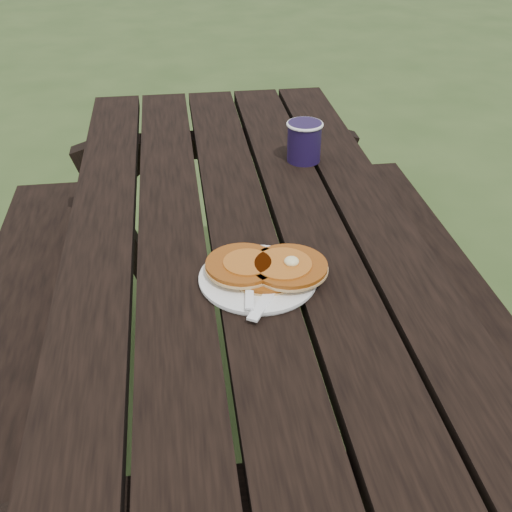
{
  "coord_description": "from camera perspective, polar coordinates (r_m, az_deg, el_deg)",
  "views": [
    {
      "loc": [
        -0.13,
        -1.19,
        1.45
      ],
      "look_at": [
        0.0,
        -0.19,
        0.8
      ],
      "focal_mm": 45.0,
      "sensor_mm": 36.0,
      "label": 1
    }
  ],
  "objects": [
    {
      "name": "fork",
      "position": [
        1.16,
        -0.58,
        -3.1
      ],
      "size": [
        0.05,
        0.16,
        0.01
      ],
      "primitive_type": null,
      "rotation": [
        0.0,
        0.0,
        -0.13
      ],
      "color": "white",
      "rests_on": "plate"
    },
    {
      "name": "picnic_table",
      "position": [
        1.62,
        -1.12,
        -9.21
      ],
      "size": [
        1.36,
        1.8,
        0.75
      ],
      "color": "black",
      "rests_on": "ground"
    },
    {
      "name": "plate",
      "position": [
        1.22,
        0.18,
        -2.04
      ],
      "size": [
        0.24,
        0.24,
        0.01
      ],
      "primitive_type": "cylinder",
      "rotation": [
        0.0,
        0.0,
        -0.13
      ],
      "color": "white",
      "rests_on": "picnic_table"
    },
    {
      "name": "ground",
      "position": [
        1.88,
        -0.99,
        -17.52
      ],
      "size": [
        60.0,
        60.0,
        0.0
      ],
      "primitive_type": "plane",
      "color": "#2E421C",
      "rests_on": "ground"
    },
    {
      "name": "knife",
      "position": [
        1.17,
        1.34,
        -3.2
      ],
      "size": [
        0.11,
        0.17,
        0.0
      ],
      "primitive_type": "cube",
      "rotation": [
        0.0,
        0.0,
        -0.53
      ],
      "color": "white",
      "rests_on": "plate"
    },
    {
      "name": "coffee_cup",
      "position": [
        1.68,
        4.31,
        10.3
      ],
      "size": [
        0.09,
        0.09,
        0.1
      ],
      "rotation": [
        0.0,
        0.0,
        0.41
      ],
      "color": "black",
      "rests_on": "picnic_table"
    },
    {
      "name": "pancake_stack",
      "position": [
        1.22,
        1.01,
        -1.01
      ],
      "size": [
        0.23,
        0.16,
        0.04
      ],
      "rotation": [
        0.0,
        0.0,
        0.07
      ],
      "color": "#964810",
      "rests_on": "plate"
    }
  ]
}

